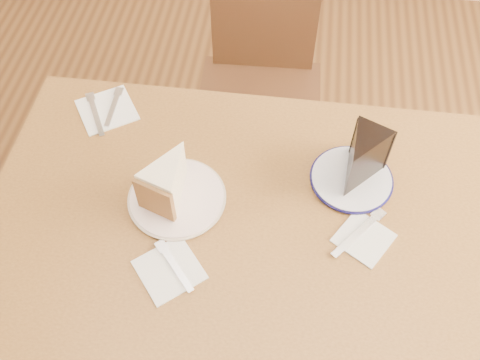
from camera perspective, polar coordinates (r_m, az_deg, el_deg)
name	(u,v)px	position (r m, az deg, el deg)	size (l,w,h in m)	color
ground	(242,335)	(1.90, 0.18, -16.17)	(4.00, 4.00, 0.00)	#462912
table	(242,242)	(1.31, 0.25, -6.64)	(1.20, 0.80, 0.75)	brown
chair_far	(260,89)	(1.88, 2.15, 9.66)	(0.43, 0.43, 0.85)	#341C0F
plate_cream	(177,198)	(1.26, -6.73, -1.91)	(0.22, 0.22, 0.01)	white
plate_navy	(351,179)	(1.31, 11.80, 0.11)	(0.19, 0.19, 0.01)	white
carrot_cake	(171,178)	(1.22, -7.35, 0.23)	(0.09, 0.13, 0.10)	white
chocolate_cake	(360,162)	(1.25, 12.64, 1.85)	(0.09, 0.13, 0.12)	black
napkin_cream	(169,270)	(1.17, -7.54, -9.46)	(0.12, 0.12, 0.00)	white
napkin_navy	(364,238)	(1.23, 13.06, -6.05)	(0.11, 0.11, 0.00)	white
napkin_spare	(107,110)	(1.47, -14.01, 7.27)	(0.14, 0.14, 0.00)	white
fork_cream	(175,266)	(1.17, -6.97, -9.12)	(0.01, 0.14, 0.00)	silver
knife_navy	(358,233)	(1.23, 12.49, -5.53)	(0.02, 0.17, 0.00)	silver
fork_spare	(113,107)	(1.47, -13.36, 7.58)	(0.01, 0.14, 0.00)	silver
knife_spare	(96,114)	(1.46, -15.15, 6.77)	(0.01, 0.16, 0.00)	silver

